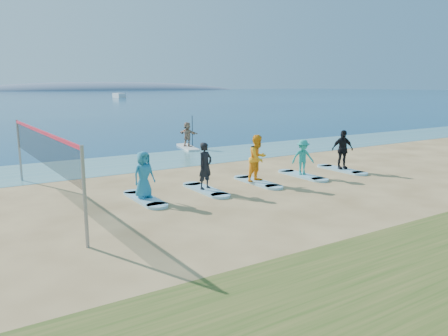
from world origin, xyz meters
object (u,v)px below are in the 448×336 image
student_0 (144,175)px  student_2 (258,158)px  surfboard_1 (205,190)px  student_3 (303,157)px  surfboard_4 (341,170)px  volleyball_net (42,148)px  surfboard_0 (145,199)px  surfboard_3 (302,175)px  student_1 (205,166)px  paddleboarder (187,134)px  student_4 (342,149)px  paddleboard (188,147)px  boat_offshore_b (119,98)px  surfboard_2 (257,182)px

student_0 → student_2: 4.82m
surfboard_1 → student_3: 4.88m
surfboard_4 → volleyball_net: bearing=174.9°
volleyball_net → surfboard_1: (5.37, -1.13, -1.86)m
surfboard_0 → surfboard_3: (7.22, 0.00, 0.00)m
student_0 → student_1: bearing=-10.8°
student_0 → surfboard_3: size_ratio=0.73×
student_2 → student_1: bearing=166.3°
paddleboarder → surfboard_1: (-4.65, -10.16, -0.83)m
surfboard_4 → student_4: bearing=0.0°
surfboard_0 → surfboard_3: same height
paddleboarder → surfboard_3: bearing=159.7°
paddleboard → surfboard_0: 12.37m
student_1 → boat_offshore_b: bearing=54.0°
student_0 → surfboard_2: bearing=-10.8°
student_2 → paddleboarder: bearing=63.8°
surfboard_2 → surfboard_0: bearing=180.0°
paddleboard → student_0: 12.40m
student_1 → surfboard_3: bearing=-18.1°
surfboard_4 → student_1: bearing=180.0°
surfboard_1 → surfboard_3: bearing=0.0°
student_0 → surfboard_2: size_ratio=0.73×
paddleboarder → boat_offshore_b: (32.57, 104.89, -0.87)m
student_4 → student_1: bearing=-161.4°
surfboard_4 → student_4: student_4 is taller
volleyball_net → student_2: bearing=-8.3°
student_2 → surfboard_0: bearing=166.3°
paddleboarder → student_0: (-7.06, -10.16, 0.02)m
surfboard_3 → surfboard_4: bearing=0.0°
surfboard_0 → student_0: size_ratio=1.38×
paddleboard → student_0: bearing=-111.8°
student_0 → surfboard_1: student_0 is taller
surfboard_1 → student_4: student_4 is taller
paddleboarder → student_4: 10.48m
student_2 → student_4: student_2 is taller
volleyball_net → student_4: bearing=-5.1°
boat_offshore_b → surfboard_0: size_ratio=2.82×
student_3 → student_4: 2.41m
paddleboard → surfboard_4: (2.57, -10.16, -0.01)m
volleyball_net → surfboard_2: 8.07m
volleyball_net → paddleboard: (10.02, 9.03, -1.84)m
volleyball_net → surfboard_0: size_ratio=4.13×
paddleboarder → student_2: 10.41m
paddleboard → student_3: (0.16, -10.16, 0.78)m
paddleboard → boat_offshore_b: boat_offshore_b is taller
boat_offshore_b → student_0: 121.69m
student_1 → surfboard_0: bearing=161.9°
boat_offshore_b → student_1: student_1 is taller
surfboard_0 → surfboard_1: (2.41, 0.00, 0.00)m
paddleboard → surfboard_1: (-4.65, -10.16, -0.01)m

